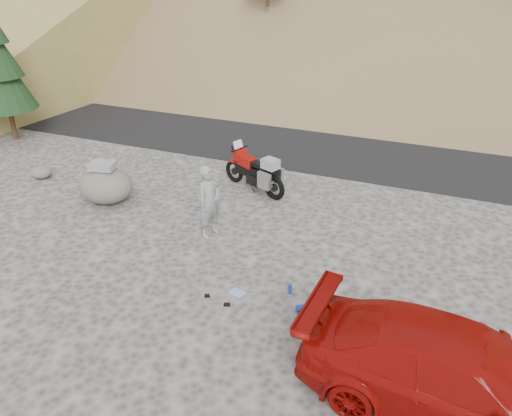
{
  "coord_description": "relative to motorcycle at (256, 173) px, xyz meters",
  "views": [
    {
      "loc": [
        4.64,
        -9.35,
        6.87
      ],
      "look_at": [
        0.61,
        0.85,
        1.0
      ],
      "focal_mm": 35.0,
      "sensor_mm": 36.0,
      "label": 1
    }
  ],
  "objects": [
    {
      "name": "man",
      "position": [
        -0.17,
        -2.87,
        -0.63
      ],
      "size": [
        0.66,
        0.82,
        1.96
      ],
      "primitive_type": "imported",
      "rotation": [
        0.0,
        0.0,
        1.27
      ],
      "color": "gray",
      "rests_on": "ground"
    },
    {
      "name": "red_car",
      "position": [
        6.03,
        -6.44,
        -0.63
      ],
      "size": [
        5.35,
        2.51,
        1.51
      ],
      "primitive_type": "imported",
      "rotation": [
        0.0,
        0.0,
        1.49
      ],
      "color": "#8E0B07",
      "rests_on": "ground"
    },
    {
      "name": "gear_blue_mat",
      "position": [
        3.06,
        -4.95,
        -0.55
      ],
      "size": [
        0.42,
        0.33,
        0.16
      ],
      "primitive_type": "cylinder",
      "rotation": [
        0.0,
        1.57,
        0.51
      ],
      "color": "#1B37A3",
      "rests_on": "ground"
    },
    {
      "name": "ground",
      "position": [
        0.47,
        -3.64,
        -0.63
      ],
      "size": [
        140.0,
        140.0,
        0.0
      ],
      "primitive_type": "plane",
      "color": "#423F3D",
      "rests_on": "ground"
    },
    {
      "name": "gear_blue_cloth",
      "position": [
        1.48,
        -4.91,
        -0.63
      ],
      "size": [
        0.4,
        0.34,
        0.01
      ],
      "primitive_type": "cube",
      "rotation": [
        0.0,
        0.0,
        -0.31
      ],
      "color": "#7E99C2",
      "rests_on": "ground"
    },
    {
      "name": "boulder",
      "position": [
        -3.89,
        -2.27,
        -0.09
      ],
      "size": [
        1.64,
        1.4,
        1.24
      ],
      "rotation": [
        0.0,
        0.0,
        0.01
      ],
      "color": "#5B564E",
      "rests_on": "ground"
    },
    {
      "name": "small_rock",
      "position": [
        -6.93,
        -1.66,
        -0.43
      ],
      "size": [
        0.82,
        0.77,
        0.41
      ],
      "rotation": [
        0.0,
        0.0,
        0.28
      ],
      "color": "#5B564E",
      "rests_on": "ground"
    },
    {
      "name": "road",
      "position": [
        0.47,
        5.36,
        -0.63
      ],
      "size": [
        120.0,
        7.0,
        0.05
      ],
      "primitive_type": "cube",
      "color": "black",
      "rests_on": "ground"
    },
    {
      "name": "motorcycle",
      "position": [
        0.0,
        0.0,
        0.0
      ],
      "size": [
        2.35,
        1.26,
        1.48
      ],
      "rotation": [
        0.0,
        0.0,
        -0.39
      ],
      "color": "black",
      "rests_on": "ground"
    },
    {
      "name": "gear_glove_b",
      "position": [
        0.92,
        -5.27,
        -0.61
      ],
      "size": [
        0.14,
        0.13,
        0.04
      ],
      "primitive_type": "cube",
      "rotation": [
        0.0,
        0.0,
        0.49
      ],
      "color": "black",
      "rests_on": "ground"
    },
    {
      "name": "gear_bottle",
      "position": [
        2.56,
        -4.49,
        -0.51
      ],
      "size": [
        0.11,
        0.11,
        0.24
      ],
      "primitive_type": "cylinder",
      "rotation": [
        0.0,
        0.0,
        -0.36
      ],
      "color": "#1B37A3",
      "rests_on": "ground"
    },
    {
      "name": "gear_glove_a",
      "position": [
        1.44,
        -5.38,
        -0.61
      ],
      "size": [
        0.15,
        0.13,
        0.04
      ],
      "primitive_type": "cube",
      "rotation": [
        0.0,
        0.0,
        0.28
      ],
      "color": "black",
      "rests_on": "ground"
    }
  ]
}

